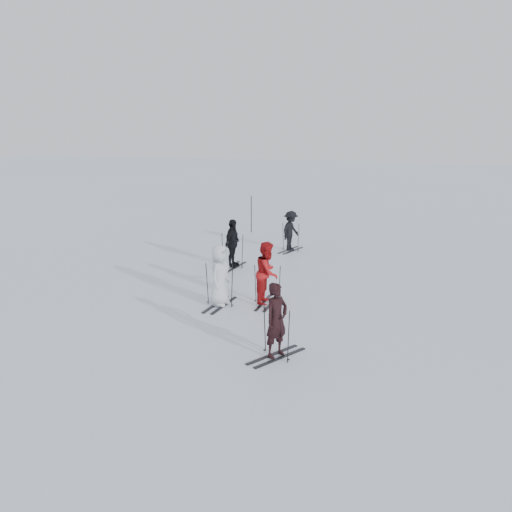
% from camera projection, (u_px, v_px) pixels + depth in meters
% --- Properties ---
extents(ground, '(120.00, 120.00, 0.00)m').
position_uv_depth(ground, '(245.00, 296.00, 16.91)').
color(ground, silver).
rests_on(ground, ground).
extents(skier_near_dark, '(0.62, 0.72, 1.65)m').
position_uv_depth(skier_near_dark, '(276.00, 321.00, 12.35)').
color(skier_near_dark, black).
rests_on(skier_near_dark, ground).
extents(skier_red, '(0.71, 0.89, 1.76)m').
position_uv_depth(skier_red, '(267.00, 274.00, 16.02)').
color(skier_red, '#AB1315').
rests_on(skier_red, ground).
extents(skier_grey, '(0.56, 0.84, 1.71)m').
position_uv_depth(skier_grey, '(219.00, 276.00, 15.87)').
color(skier_grey, silver).
rests_on(skier_grey, ground).
extents(skier_uphill_left, '(0.46, 1.01, 1.69)m').
position_uv_depth(skier_uphill_left, '(232.00, 244.00, 20.08)').
color(skier_uphill_left, black).
rests_on(skier_uphill_left, ground).
extents(skier_uphill_far, '(0.80, 1.12, 1.57)m').
position_uv_depth(skier_uphill_far, '(291.00, 231.00, 22.72)').
color(skier_uphill_far, black).
rests_on(skier_uphill_far, ground).
extents(skis_near_dark, '(1.83, 1.49, 1.18)m').
position_uv_depth(skis_near_dark, '(276.00, 332.00, 12.40)').
color(skis_near_dark, black).
rests_on(skis_near_dark, ground).
extents(skis_red, '(1.63, 0.92, 1.16)m').
position_uv_depth(skis_red, '(267.00, 284.00, 16.09)').
color(skis_red, black).
rests_on(skis_red, ground).
extents(skis_grey, '(1.72, 0.94, 1.24)m').
position_uv_depth(skis_grey, '(219.00, 284.00, 15.92)').
color(skis_grey, black).
rests_on(skis_grey, ground).
extents(skis_uphill_left, '(1.76, 1.00, 1.25)m').
position_uv_depth(skis_uphill_left, '(232.00, 250.00, 20.13)').
color(skis_uphill_left, black).
rests_on(skis_uphill_left, ground).
extents(skis_uphill_far, '(1.73, 1.18, 1.15)m').
position_uv_depth(skis_uphill_far, '(291.00, 236.00, 22.77)').
color(skis_uphill_far, black).
rests_on(skis_uphill_far, ground).
extents(piste_marker, '(0.04, 0.04, 1.71)m').
position_uv_depth(piste_marker, '(251.00, 214.00, 26.50)').
color(piste_marker, black).
rests_on(piste_marker, ground).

